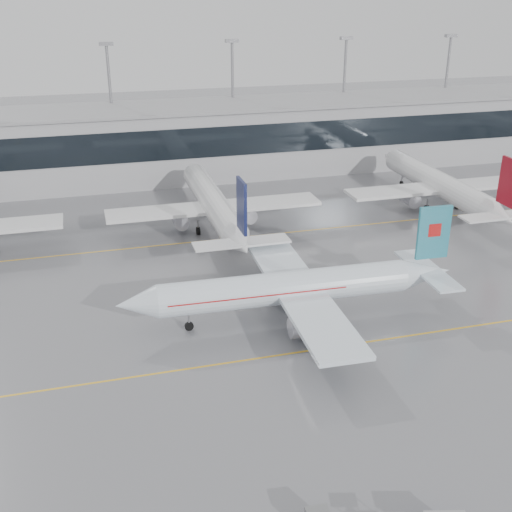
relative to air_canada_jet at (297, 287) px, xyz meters
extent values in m
plane|color=slate|center=(-2.78, -6.51, -3.47)|extent=(320.00, 320.00, 0.00)
cube|color=yellow|center=(-2.78, -6.51, -3.47)|extent=(120.00, 0.25, 0.01)
cube|color=yellow|center=(-2.78, 23.49, -3.47)|extent=(120.00, 0.25, 0.01)
cube|color=#9D9DA1|center=(-2.78, 55.49, 2.53)|extent=(180.00, 15.00, 12.00)
cube|color=black|center=(-2.78, 47.94, 4.03)|extent=(180.00, 0.20, 5.00)
cube|color=gray|center=(-2.78, 55.49, 8.73)|extent=(182.00, 16.00, 0.40)
cylinder|color=gray|center=(-13.78, 61.49, 7.53)|extent=(0.50, 0.50, 22.00)
cube|color=gray|center=(-13.78, 61.49, 18.83)|extent=(2.40, 1.00, 0.60)
cylinder|color=gray|center=(8.22, 61.49, 7.53)|extent=(0.50, 0.50, 22.00)
cube|color=gray|center=(8.22, 61.49, 18.83)|extent=(2.40, 1.00, 0.60)
cylinder|color=gray|center=(30.22, 61.49, 7.53)|extent=(0.50, 0.50, 22.00)
cube|color=gray|center=(30.22, 61.49, 18.83)|extent=(2.40, 1.00, 0.60)
cylinder|color=gray|center=(52.22, 61.49, 7.53)|extent=(0.50, 0.50, 22.00)
cube|color=gray|center=(52.22, 61.49, 18.83)|extent=(2.40, 1.00, 0.60)
cylinder|color=silver|center=(-1.30, 0.04, 0.09)|extent=(25.78, 4.17, 3.37)
cone|color=silver|center=(-16.13, 0.51, 0.09)|extent=(4.10, 3.49, 3.37)
cone|color=silver|center=(14.34, -0.45, 0.09)|extent=(5.70, 3.54, 3.37)
cube|color=silver|center=(0.20, -0.01, -0.31)|extent=(5.87, 27.97, 0.45)
cube|color=silver|center=(14.54, -0.46, 0.39)|extent=(3.13, 10.78, 0.25)
cube|color=teal|center=(14.74, -0.46, 4.65)|extent=(3.61, 0.46, 5.75)
cylinder|color=#9D9CA7|center=(-0.45, -4.79, -1.81)|extent=(3.66, 2.21, 2.10)
cylinder|color=#9D9CA7|center=(-0.15, 4.81, -1.81)|extent=(3.66, 2.21, 2.10)
cylinder|color=gray|center=(-11.13, 0.35, -2.31)|extent=(0.20, 0.20, 1.43)
cylinder|color=black|center=(-11.13, 0.35, -3.02)|extent=(0.91, 0.33, 0.90)
cylinder|color=gray|center=(1.12, -2.64, -2.21)|extent=(0.24, 0.24, 1.43)
cylinder|color=black|center=(1.12, -2.64, -2.92)|extent=(1.11, 0.48, 1.10)
cylinder|color=gray|center=(1.28, 2.56, -2.21)|extent=(0.24, 0.24, 1.43)
cylinder|color=black|center=(1.28, 2.56, -2.92)|extent=(1.11, 0.48, 1.10)
cube|color=#B70F0F|center=(14.74, -0.46, 4.98)|extent=(1.41, 0.49, 1.40)
cube|color=#B70F0F|center=(-4.29, 0.13, 0.29)|extent=(18.10, 3.96, 0.12)
cylinder|color=silver|center=(-2.78, 28.49, 0.33)|extent=(3.59, 27.36, 3.59)
cone|color=silver|center=(-2.78, 44.17, 0.33)|extent=(3.59, 4.00, 3.59)
cone|color=silver|center=(-2.78, 12.01, 0.33)|extent=(3.59, 5.60, 3.59)
cube|color=silver|center=(-2.78, 26.99, -0.07)|extent=(29.64, 5.00, 0.45)
cube|color=silver|center=(-2.78, 11.81, 0.63)|extent=(11.40, 2.80, 0.25)
cube|color=#121741|center=(-2.78, 11.61, 5.18)|extent=(0.35, 3.60, 6.12)
cylinder|color=#9D9CA7|center=(-7.58, 27.49, -1.57)|extent=(2.10, 3.60, 2.10)
cylinder|color=#9D9CA7|center=(2.02, 27.49, -1.57)|extent=(2.10, 3.60, 2.10)
cylinder|color=gray|center=(-2.78, 39.17, -2.25)|extent=(0.20, 0.20, 1.56)
cylinder|color=black|center=(-2.78, 39.17, -3.02)|extent=(0.30, 0.90, 0.90)
cylinder|color=gray|center=(-5.38, 25.99, -2.15)|extent=(0.24, 0.24, 1.56)
cylinder|color=black|center=(-5.38, 25.99, -2.92)|extent=(0.45, 1.10, 1.10)
cylinder|color=gray|center=(-0.18, 25.99, -2.15)|extent=(0.24, 0.24, 1.56)
cylinder|color=black|center=(-0.18, 25.99, -2.92)|extent=(0.45, 1.10, 1.10)
cylinder|color=silver|center=(32.22, 28.49, 0.33)|extent=(3.59, 27.36, 3.59)
cone|color=silver|center=(32.22, 44.17, 0.33)|extent=(3.59, 4.00, 3.59)
cone|color=silver|center=(32.22, 12.01, 0.33)|extent=(3.59, 5.60, 3.59)
cube|color=silver|center=(32.22, 26.99, -0.07)|extent=(29.64, 5.00, 0.45)
cube|color=silver|center=(32.22, 11.81, 0.63)|extent=(11.40, 2.80, 0.25)
cube|color=maroon|center=(32.22, 11.61, 5.18)|extent=(0.35, 3.60, 6.12)
cylinder|color=#9D9CA7|center=(27.42, 27.49, -1.57)|extent=(2.10, 3.60, 2.10)
cylinder|color=#9D9CA7|center=(37.02, 27.49, -1.57)|extent=(2.10, 3.60, 2.10)
cylinder|color=gray|center=(32.22, 39.17, -2.25)|extent=(0.20, 0.20, 1.56)
cylinder|color=black|center=(32.22, 39.17, -3.02)|extent=(0.30, 0.90, 0.90)
cylinder|color=gray|center=(29.62, 25.99, -2.15)|extent=(0.24, 0.24, 1.56)
cylinder|color=black|center=(29.62, 25.99, -2.92)|extent=(0.45, 1.10, 1.10)
cylinder|color=gray|center=(34.82, 25.99, -2.15)|extent=(0.24, 0.24, 1.56)
cylinder|color=black|center=(34.82, 25.99, -2.92)|extent=(0.45, 1.10, 1.10)
camera|label=1|loc=(-19.59, -55.41, 28.73)|focal=45.00mm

